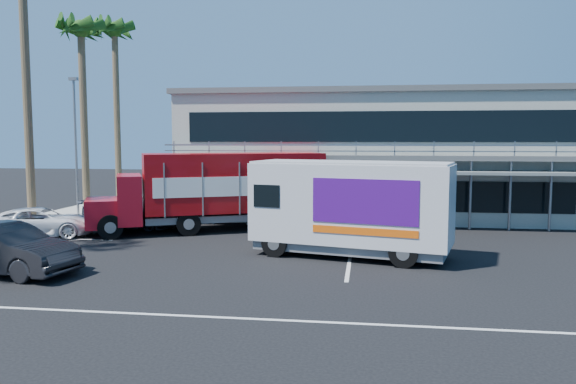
# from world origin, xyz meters

# --- Properties ---
(ground) EXTENTS (120.00, 120.00, 0.00)m
(ground) POSITION_xyz_m (0.00, 0.00, 0.00)
(ground) COLOR black
(ground) RESTS_ON ground
(building) EXTENTS (22.40, 12.00, 7.30)m
(building) POSITION_xyz_m (3.00, 14.94, 3.66)
(building) COLOR #9BA092
(building) RESTS_ON ground
(curb_strip) EXTENTS (3.00, 32.00, 0.16)m
(curb_strip) POSITION_xyz_m (-15.00, 6.00, 0.08)
(curb_strip) COLOR #A5A399
(curb_strip) RESTS_ON ground
(palm_e) EXTENTS (2.80, 2.80, 12.25)m
(palm_e) POSITION_xyz_m (-14.70, 13.00, 10.57)
(palm_e) COLOR brown
(palm_e) RESTS_ON ground
(palm_f) EXTENTS (2.80, 2.80, 13.25)m
(palm_f) POSITION_xyz_m (-15.10, 18.50, 11.47)
(palm_f) COLOR brown
(palm_f) RESTS_ON ground
(light_pole_far) EXTENTS (0.50, 0.25, 8.09)m
(light_pole_far) POSITION_xyz_m (-14.20, 11.00, 4.50)
(light_pole_far) COLOR gray
(light_pole_far) RESTS_ON ground
(red_truck) EXTENTS (11.49, 7.16, 3.85)m
(red_truck) POSITION_xyz_m (-4.72, 7.37, 2.12)
(red_truck) COLOR maroon
(red_truck) RESTS_ON ground
(white_van) EXTENTS (7.99, 4.35, 3.70)m
(white_van) POSITION_xyz_m (1.99, 2.00, 1.97)
(white_van) COLOR silver
(white_van) RESTS_ON ground
(parked_car_a) EXTENTS (4.85, 2.34, 1.60)m
(parked_car_a) POSITION_xyz_m (-9.50, -2.00, 0.80)
(parked_car_a) COLOR silver
(parked_car_a) RESTS_ON ground
(parked_car_b) EXTENTS (5.46, 2.84, 1.71)m
(parked_car_b) POSITION_xyz_m (-9.50, -2.50, 0.86)
(parked_car_b) COLOR black
(parked_car_b) RESTS_ON ground
(parked_car_c) EXTENTS (5.40, 3.80, 1.37)m
(parked_car_c) POSITION_xyz_m (-12.50, 4.40, 0.68)
(parked_car_c) COLOR white
(parked_car_c) RESTS_ON ground
(parked_car_d) EXTENTS (5.25, 2.68, 1.46)m
(parked_car_d) POSITION_xyz_m (-9.50, 7.60, 0.73)
(parked_car_d) COLOR #303540
(parked_car_d) RESTS_ON ground
(parked_car_e) EXTENTS (4.67, 3.23, 1.48)m
(parked_car_e) POSITION_xyz_m (-9.50, 10.80, 0.74)
(parked_car_e) COLOR gray
(parked_car_e) RESTS_ON ground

